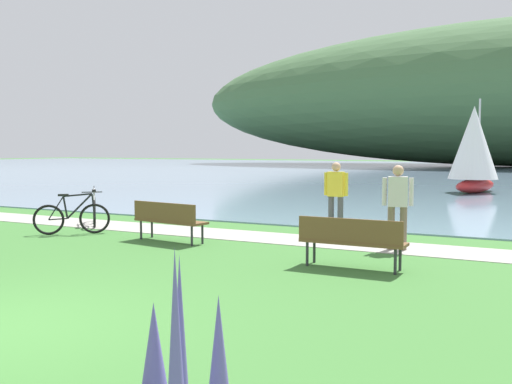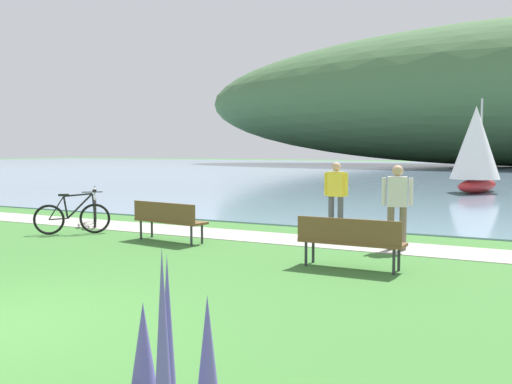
{
  "view_description": "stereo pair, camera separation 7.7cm",
  "coord_description": "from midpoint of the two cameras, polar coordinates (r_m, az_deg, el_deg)",
  "views": [
    {
      "loc": [
        5.57,
        -4.26,
        2.03
      ],
      "look_at": [
        -0.75,
        7.96,
        1.0
      ],
      "focal_mm": 40.44,
      "sensor_mm": 36.0,
      "label": 1
    },
    {
      "loc": [
        5.64,
        -4.23,
        2.03
      ],
      "look_at": [
        -0.75,
        7.96,
        1.0
      ],
      "focal_mm": 40.44,
      "sensor_mm": 36.0,
      "label": 2
    }
  ],
  "objects": [
    {
      "name": "bicycle_beside_path",
      "position": [
        15.96,
        -15.51,
        -1.75
      ],
      "size": [
        1.25,
        1.34,
        1.01
      ],
      "color": "black",
      "rests_on": "ground"
    },
    {
      "name": "bicycle_leaning_near_bench",
      "position": [
        14.43,
        -17.57,
        -2.41
      ],
      "size": [
        1.39,
        1.19,
        1.01
      ],
      "color": "black",
      "rests_on": "ground"
    },
    {
      "name": "person_on_the_grass",
      "position": [
        11.83,
        13.97,
        -0.95
      ],
      "size": [
        0.59,
        0.31,
        1.71
      ],
      "color": "#72604C",
      "rests_on": "ground"
    },
    {
      "name": "person_at_shoreline",
      "position": [
        14.09,
        8.08,
        -0.04
      ],
      "size": [
        0.61,
        0.23,
        1.71
      ],
      "color": "#4C4C51",
      "rests_on": "ground"
    },
    {
      "name": "shoreline_path",
      "position": [
        13.15,
        2.08,
        -4.58
      ],
      "size": [
        60.0,
        1.5,
        0.01
      ],
      "primitive_type": "cube",
      "color": "#A39E93",
      "rests_on": "ground"
    },
    {
      "name": "bay_water",
      "position": [
        54.04,
        21.7,
        1.83
      ],
      "size": [
        180.0,
        80.0,
        0.04
      ],
      "primitive_type": "cube",
      "color": "#7A99B2",
      "rests_on": "ground"
    },
    {
      "name": "park_bench_further_along",
      "position": [
        12.72,
        -8.53,
        -2.58
      ],
      "size": [
        1.85,
        0.74,
        0.88
      ],
      "color": "brown",
      "rests_on": "ground"
    },
    {
      "name": "park_bench_near_camera",
      "position": [
        9.86,
        9.53,
        -4.57
      ],
      "size": [
        1.8,
        0.49,
        0.88
      ],
      "color": "brown",
      "rests_on": "ground"
    },
    {
      "name": "sailboat_toward_hillside",
      "position": [
        27.89,
        20.99,
        4.05
      ],
      "size": [
        2.64,
        3.79,
        4.29
      ],
      "color": "#B22323",
      "rests_on": "bay_water"
    }
  ]
}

